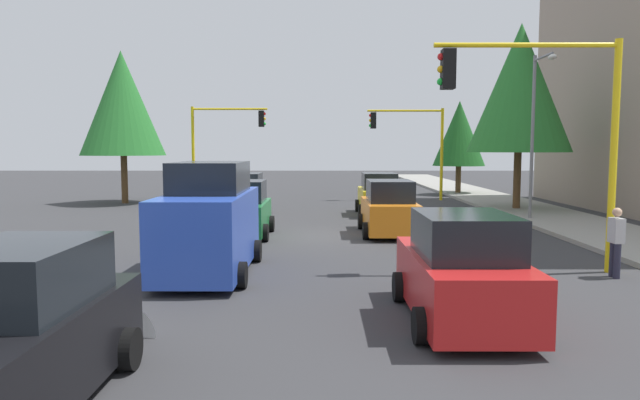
% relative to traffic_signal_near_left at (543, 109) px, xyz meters
% --- Properties ---
extents(ground_plane, '(120.00, 120.00, 0.00)m').
position_rel_traffic_signal_near_left_xyz_m(ground_plane, '(-6.00, -5.71, -4.08)').
color(ground_plane, '#353538').
extents(sidewalk_kerb, '(80.00, 4.00, 0.15)m').
position_rel_traffic_signal_near_left_xyz_m(sidewalk_kerb, '(-11.00, 4.79, -4.00)').
color(sidewalk_kerb, gray).
rests_on(sidewalk_kerb, ground).
extents(lane_arrow_near, '(2.40, 1.10, 1.10)m').
position_rel_traffic_signal_near_left_xyz_m(lane_arrow_near, '(5.51, -8.71, -4.07)').
color(lane_arrow_near, silver).
rests_on(lane_arrow_near, ground).
extents(traffic_signal_near_left, '(0.36, 4.59, 5.77)m').
position_rel_traffic_signal_near_left_xyz_m(traffic_signal_near_left, '(0.00, 0.00, 0.00)').
color(traffic_signal_near_left, yellow).
rests_on(traffic_signal_near_left, ground).
extents(traffic_signal_far_left, '(0.36, 4.59, 5.52)m').
position_rel_traffic_signal_near_left_xyz_m(traffic_signal_far_left, '(-20.00, -0.04, -0.16)').
color(traffic_signal_far_left, yellow).
rests_on(traffic_signal_far_left, ground).
extents(traffic_signal_far_right, '(0.36, 4.59, 5.63)m').
position_rel_traffic_signal_near_left_xyz_m(traffic_signal_far_right, '(-20.00, -11.40, -0.09)').
color(traffic_signal_far_right, yellow).
rests_on(traffic_signal_far_right, ground).
extents(street_lamp_curbside, '(2.15, 0.28, 7.00)m').
position_rel_traffic_signal_near_left_xyz_m(street_lamp_curbside, '(-9.61, 3.49, 0.27)').
color(street_lamp_curbside, slate).
rests_on(street_lamp_curbside, ground).
extents(tree_opposite_side, '(4.69, 4.69, 8.59)m').
position_rel_traffic_signal_near_left_xyz_m(tree_opposite_side, '(-18.00, -16.71, 1.57)').
color(tree_opposite_side, brown).
rests_on(tree_opposite_side, ground).
extents(tree_roadside_far, '(3.47, 3.47, 6.30)m').
position_rel_traffic_signal_near_left_xyz_m(tree_roadside_far, '(-24.00, 3.79, 0.04)').
color(tree_roadside_far, brown).
rests_on(tree_roadside_far, ground).
extents(tree_roadside_mid, '(5.02, 5.02, 9.21)m').
position_rel_traffic_signal_near_left_xyz_m(tree_roadside_mid, '(-14.00, 4.29, 1.98)').
color(tree_roadside_mid, brown).
rests_on(tree_roadside_mid, ground).
extents(delivery_van_blue, '(4.80, 2.22, 2.77)m').
position_rel_traffic_signal_near_left_xyz_m(delivery_van_blue, '(0.15, -8.23, -2.80)').
color(delivery_van_blue, blue).
rests_on(delivery_van_blue, ground).
extents(car_orange, '(4.09, 2.07, 1.98)m').
position_rel_traffic_signal_near_left_xyz_m(car_orange, '(-6.32, -3.00, -3.18)').
color(car_orange, orange).
rests_on(car_orange, ground).
extents(car_green, '(3.65, 2.07, 1.98)m').
position_rel_traffic_signal_near_left_xyz_m(car_green, '(-5.84, -8.27, -3.18)').
color(car_green, '#1E7238').
rests_on(car_green, ground).
extents(car_red, '(4.07, 2.10, 1.98)m').
position_rel_traffic_signal_near_left_xyz_m(car_red, '(4.04, -2.93, -3.18)').
color(car_red, red).
rests_on(car_red, ground).
extents(car_black, '(4.10, 2.01, 1.98)m').
position_rel_traffic_signal_near_left_xyz_m(car_black, '(7.53, -9.05, -3.18)').
color(car_black, black).
rests_on(car_black, ground).
extents(car_yellow, '(3.84, 2.06, 1.98)m').
position_rel_traffic_signal_near_left_xyz_m(car_yellow, '(-12.49, -2.75, -3.18)').
color(car_yellow, yellow).
rests_on(car_yellow, ground).
extents(car_white, '(3.98, 1.97, 1.98)m').
position_rel_traffic_signal_near_left_xyz_m(car_white, '(-12.02, -9.03, -3.18)').
color(car_white, white).
rests_on(car_white, ground).
extents(pedestrian_crossing, '(0.40, 0.24, 1.70)m').
position_rel_traffic_signal_near_left_xyz_m(pedestrian_crossing, '(0.59, 1.63, -3.17)').
color(pedestrian_crossing, '#262638').
rests_on(pedestrian_crossing, ground).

